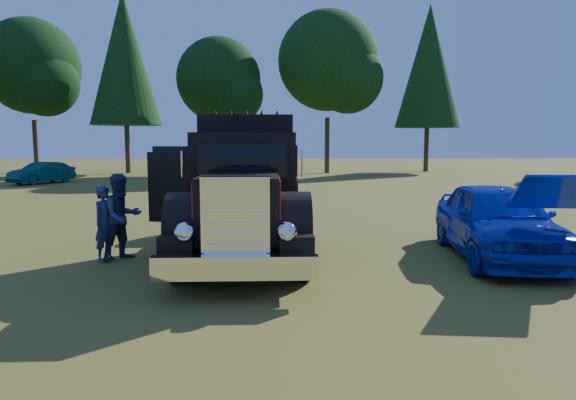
{
  "coord_description": "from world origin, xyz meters",
  "views": [
    {
      "loc": [
        -0.31,
        -8.6,
        2.45
      ],
      "look_at": [
        0.05,
        1.41,
        1.28
      ],
      "focal_mm": 32.0,
      "sensor_mm": 36.0,
      "label": 1
    }
  ],
  "objects_px": {
    "hotrod_coupe": "(498,221)",
    "spectator_far": "(122,217)",
    "diamond_t_truck": "(245,196)",
    "spectator_near": "(105,223)",
    "distant_teal_car": "(42,173)"
  },
  "relations": [
    {
      "from": "hotrod_coupe",
      "to": "spectator_far",
      "type": "height_order",
      "value": "hotrod_coupe"
    },
    {
      "from": "diamond_t_truck",
      "to": "hotrod_coupe",
      "type": "bearing_deg",
      "value": -5.66
    },
    {
      "from": "hotrod_coupe",
      "to": "spectator_far",
      "type": "bearing_deg",
      "value": 178.88
    },
    {
      "from": "spectator_near",
      "to": "spectator_far",
      "type": "xyz_separation_m",
      "value": [
        0.31,
        0.11,
        0.11
      ]
    },
    {
      "from": "spectator_near",
      "to": "hotrod_coupe",
      "type": "bearing_deg",
      "value": -63.73
    },
    {
      "from": "diamond_t_truck",
      "to": "spectator_near",
      "type": "distance_m",
      "value": 2.89
    },
    {
      "from": "diamond_t_truck",
      "to": "distant_teal_car",
      "type": "relative_size",
      "value": 1.93
    },
    {
      "from": "diamond_t_truck",
      "to": "spectator_far",
      "type": "relative_size",
      "value": 4.04
    },
    {
      "from": "distant_teal_car",
      "to": "hotrod_coupe",
      "type": "bearing_deg",
      "value": -20.12
    },
    {
      "from": "distant_teal_car",
      "to": "spectator_far",
      "type": "bearing_deg",
      "value": -35.19
    },
    {
      "from": "diamond_t_truck",
      "to": "spectator_far",
      "type": "distance_m",
      "value": 2.56
    },
    {
      "from": "diamond_t_truck",
      "to": "distant_teal_car",
      "type": "height_order",
      "value": "diamond_t_truck"
    },
    {
      "from": "hotrod_coupe",
      "to": "distant_teal_car",
      "type": "distance_m",
      "value": 26.22
    },
    {
      "from": "spectator_far",
      "to": "distant_teal_car",
      "type": "bearing_deg",
      "value": 70.09
    },
    {
      "from": "spectator_far",
      "to": "hotrod_coupe",
      "type": "bearing_deg",
      "value": -48.49
    }
  ]
}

